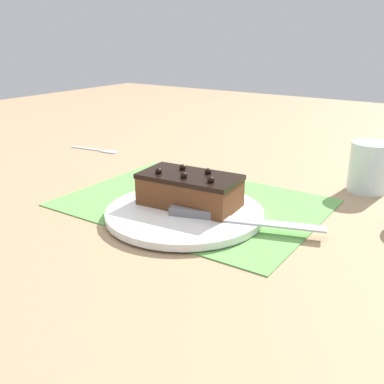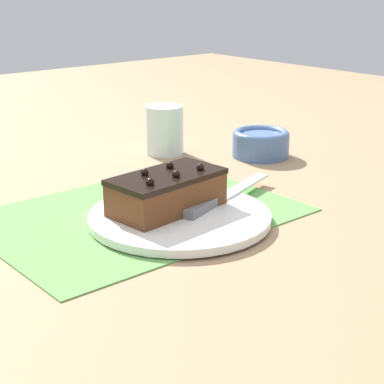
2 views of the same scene
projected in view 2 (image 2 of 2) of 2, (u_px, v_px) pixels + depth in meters
ground_plane at (138, 215)px, 0.98m from camera, size 3.00×3.00×0.00m
placemat_woven at (138, 214)px, 0.98m from camera, size 0.46×0.34×0.00m
cake_plate at (180, 217)px, 0.95m from camera, size 0.27×0.27×0.01m
chocolate_cake at (167, 192)px, 0.95m from camera, size 0.18×0.10×0.07m
serving_knife at (215, 200)px, 0.98m from camera, size 0.25×0.10×0.01m
drinking_glass at (164, 130)px, 1.30m from camera, size 0.08×0.08×0.10m
small_bowl at (261, 143)px, 1.29m from camera, size 0.11×0.11×0.05m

